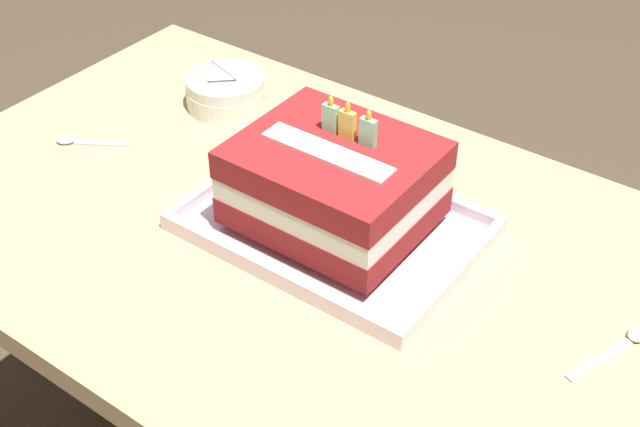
% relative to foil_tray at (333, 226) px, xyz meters
% --- Properties ---
extents(dining_table, '(1.14, 0.69, 0.73)m').
position_rel_foil_tray_xyz_m(dining_table, '(-0.03, -0.02, -0.12)').
color(dining_table, tan).
rests_on(dining_table, ground_plane).
extents(foil_tray, '(0.37, 0.26, 0.02)m').
position_rel_foil_tray_xyz_m(foil_tray, '(0.00, 0.00, 0.00)').
color(foil_tray, silver).
rests_on(foil_tray, dining_table).
extents(birthday_cake, '(0.23, 0.20, 0.16)m').
position_rel_foil_tray_xyz_m(birthday_cake, '(0.00, 0.00, 0.07)').
color(birthday_cake, maroon).
rests_on(birthday_cake, foil_tray).
extents(bowl_stack, '(0.13, 0.13, 0.10)m').
position_rel_foil_tray_xyz_m(bowl_stack, '(-0.32, 0.16, 0.02)').
color(bowl_stack, silver).
rests_on(bowl_stack, dining_table).
extents(serving_spoon_near_tray, '(0.06, 0.13, 0.01)m').
position_rel_foil_tray_xyz_m(serving_spoon_near_tray, '(0.38, 0.03, -0.00)').
color(serving_spoon_near_tray, silver).
rests_on(serving_spoon_near_tray, dining_table).
extents(serving_spoon_by_bowls, '(0.10, 0.07, 0.01)m').
position_rel_foil_tray_xyz_m(serving_spoon_by_bowls, '(-0.43, -0.06, -0.00)').
color(serving_spoon_by_bowls, silver).
rests_on(serving_spoon_by_bowls, dining_table).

